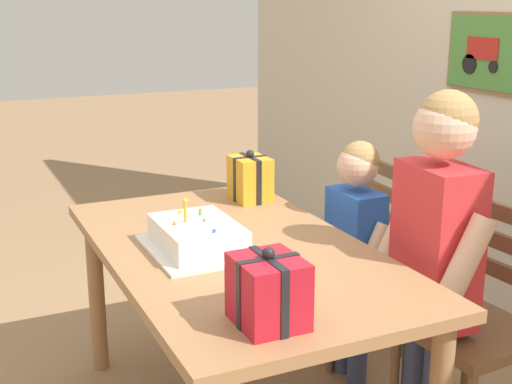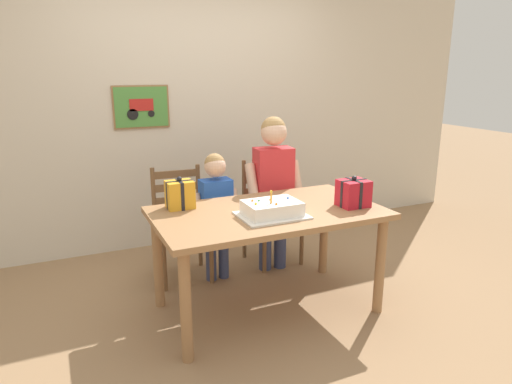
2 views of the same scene
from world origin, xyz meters
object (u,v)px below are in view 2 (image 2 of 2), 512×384
Objects in this scene: birthday_cake at (272,209)px; gift_box_beside_cake at (353,193)px; chair_left at (181,223)px; chair_right at (270,211)px; child_younger at (216,205)px; gift_box_red_large at (180,195)px; dining_table at (268,223)px; child_older at (273,179)px.

gift_box_beside_cake is (0.63, -0.03, 0.05)m from birthday_cake.
birthday_cake is at bearing -67.93° from chair_left.
birthday_cake is at bearing 177.49° from gift_box_beside_cake.
gift_box_beside_cake reaches higher than chair_right.
child_younger is (-0.13, 0.75, -0.16)m from birthday_cake.
gift_box_red_large is at bearing 139.25° from birthday_cake.
birthday_cake reaches higher than chair_left.
chair_right is 0.63m from child_younger.
dining_table is 0.65m from gift_box_red_large.
birthday_cake is 0.84m from child_older.
birthday_cake is 0.41× the size of child_younger.
dining_table is 0.65m from gift_box_beside_cake.
birthday_cake is 0.77m from child_younger.
gift_box_red_large is 0.53m from child_younger.
gift_box_red_large reaches higher than dining_table.
child_younger is at bearing -36.81° from chair_left.
chair_left is at bearing 75.62° from gift_box_red_large.
gift_box_beside_cake is at bearing -45.51° from child_younger.
child_older is at bearing 19.37° from gift_box_red_large.
child_older is at bearing -0.07° from child_younger.
gift_box_beside_cake is at bearing -79.14° from chair_right.
dining_table is 0.72m from child_older.
child_younger reaches higher than dining_table.
dining_table is at bearing 75.44° from birthday_cake.
chair_right is (0.95, 0.50, -0.39)m from gift_box_red_large.
gift_box_beside_cake is 0.24× the size of chair_left.
chair_left and chair_right have the same top height.
gift_box_red_large is at bearing -104.38° from chair_left.
dining_table is 1.71× the size of chair_left.
chair_right is at bearing 70.77° from child_older.
gift_box_beside_cake is (1.13, -0.46, -0.00)m from gift_box_red_large.
gift_box_red_large is at bearing -140.12° from child_younger.
chair_left is 0.69× the size of child_older.
birthday_cake is 0.48× the size of chair_right.
dining_table is 0.92m from chair_right.
birthday_cake is 1.09m from chair_right.
dining_table is at bearing -29.39° from gift_box_red_large.
child_younger is at bearing 105.05° from dining_table.
chair_left is 0.82m from chair_right.
birthday_cake is 1.92× the size of gift_box_red_large.
chair_left is (0.13, 0.50, -0.39)m from gift_box_red_large.
child_older is (0.38, 0.75, 0.00)m from birthday_cake.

